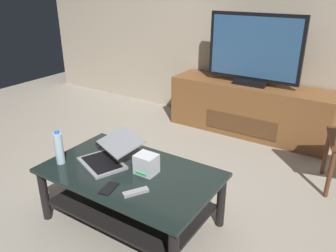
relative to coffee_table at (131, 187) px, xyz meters
name	(u,v)px	position (x,y,z in m)	size (l,w,h in m)	color
ground_plane	(144,207)	(-0.03, 0.18, -0.29)	(7.68, 7.68, 0.00)	#9E9384
back_wall	(256,2)	(-0.03, 2.29, 1.11)	(6.40, 0.12, 2.80)	#B2A38C
coffee_table	(131,187)	(0.00, 0.00, 0.00)	(1.19, 0.72, 0.42)	black
media_cabinet	(249,109)	(0.12, 1.97, 0.00)	(1.79, 0.47, 0.58)	brown
television	(254,51)	(0.12, 1.95, 0.64)	(1.01, 0.20, 0.75)	black
laptop	(109,154)	(-0.20, 0.02, 0.19)	(0.46, 0.49, 0.17)	gray
router_box	(146,164)	(0.11, 0.04, 0.19)	(0.14, 0.12, 0.13)	silver
water_bottle_near	(59,148)	(-0.48, -0.18, 0.24)	(0.06, 0.06, 0.25)	silver
cell_phone	(109,188)	(0.03, -0.24, 0.13)	(0.07, 0.14, 0.01)	black
tv_remote	(136,192)	(0.20, -0.19, 0.14)	(0.04, 0.16, 0.02)	#99999E
soundbar_remote	(103,140)	(-0.47, 0.24, 0.14)	(0.04, 0.16, 0.02)	black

